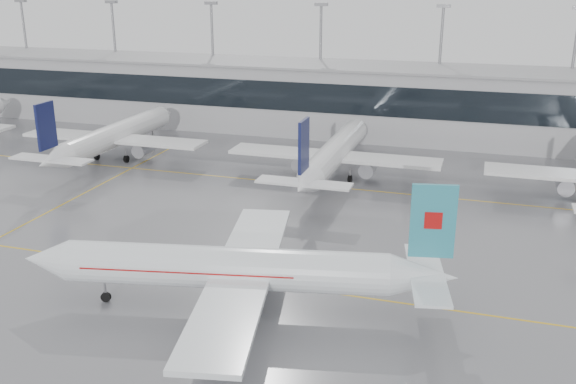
% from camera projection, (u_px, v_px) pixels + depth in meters
% --- Properties ---
extents(ground, '(320.00, 320.00, 0.00)m').
position_uv_depth(ground, '(250.00, 281.00, 60.10)').
color(ground, slate).
rests_on(ground, ground).
extents(taxi_line_main, '(120.00, 0.25, 0.01)m').
position_uv_depth(taxi_line_main, '(250.00, 281.00, 60.09)').
color(taxi_line_main, gold).
rests_on(taxi_line_main, ground).
extents(taxi_line_north, '(120.00, 0.25, 0.01)m').
position_uv_depth(taxi_line_north, '(327.00, 187.00, 87.25)').
color(taxi_line_north, gold).
rests_on(taxi_line_north, ground).
extents(taxi_line_cross, '(0.25, 60.00, 0.01)m').
position_uv_depth(taxi_line_cross, '(72.00, 200.00, 82.11)').
color(taxi_line_cross, gold).
rests_on(taxi_line_cross, ground).
extents(terminal, '(180.00, 15.00, 12.00)m').
position_uv_depth(terminal, '(371.00, 101.00, 114.30)').
color(terminal, '#A09FA3').
rests_on(terminal, ground).
extents(terminal_glass, '(180.00, 0.20, 5.00)m').
position_uv_depth(terminal_glass, '(363.00, 101.00, 106.99)').
color(terminal_glass, black).
rests_on(terminal_glass, ground).
extents(terminal_roof, '(182.00, 16.00, 0.40)m').
position_uv_depth(terminal_roof, '(373.00, 66.00, 112.33)').
color(terminal_roof, gray).
rests_on(terminal_roof, ground).
extents(light_masts, '(156.40, 1.00, 22.60)m').
position_uv_depth(light_masts, '(379.00, 56.00, 117.39)').
color(light_masts, gray).
rests_on(light_masts, ground).
extents(air_canada_jet, '(37.05, 30.15, 11.76)m').
position_uv_depth(air_canada_jet, '(240.00, 269.00, 53.99)').
color(air_canada_jet, white).
rests_on(air_canada_jet, ground).
extents(parked_jet_b, '(29.64, 36.96, 11.72)m').
position_uv_depth(parked_jet_b, '(114.00, 136.00, 99.25)').
color(parked_jet_b, white).
rests_on(parked_jet_b, ground).
extents(parked_jet_c, '(29.64, 36.96, 11.72)m').
position_uv_depth(parked_jet_c, '(334.00, 153.00, 89.41)').
color(parked_jet_c, white).
rests_on(parked_jet_c, ground).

